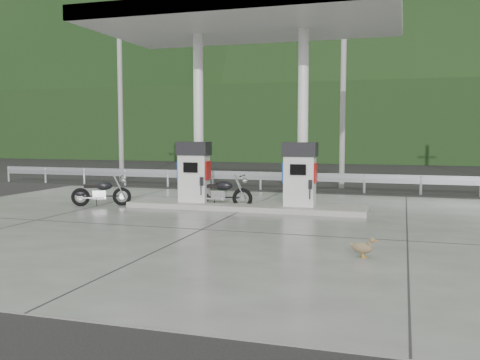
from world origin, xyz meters
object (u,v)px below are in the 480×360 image
(gas_pump_left, at_px, (194,172))
(motorcycle_right, at_px, (220,193))
(motorcycle_left, at_px, (101,193))
(gas_pump_right, at_px, (300,174))
(duck, at_px, (362,248))

(gas_pump_left, distance_m, motorcycle_right, 1.03)
(motorcycle_left, bearing_deg, gas_pump_right, -18.11)
(duck, bearing_deg, gas_pump_left, 149.39)
(motorcycle_right, bearing_deg, gas_pump_right, -4.76)
(gas_pump_right, distance_m, duck, 5.72)
(gas_pump_left, relative_size, gas_pump_right, 1.00)
(gas_pump_right, xyz_separation_m, duck, (2.12, -5.23, -0.89))
(gas_pump_left, xyz_separation_m, motorcycle_left, (-2.79, -0.61, -0.65))
(gas_pump_left, height_order, motorcycle_left, gas_pump_left)
(motorcycle_left, xyz_separation_m, motorcycle_right, (3.61, 0.66, 0.03))
(motorcycle_right, xyz_separation_m, duck, (4.50, -5.28, -0.27))
(motorcycle_left, bearing_deg, gas_pump_left, -11.59)
(gas_pump_right, height_order, motorcycle_left, gas_pump_right)
(gas_pump_left, height_order, gas_pump_right, same)
(gas_pump_left, height_order, motorcycle_right, gas_pump_left)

